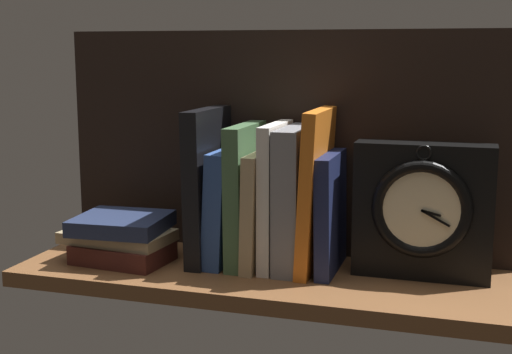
{
  "coord_description": "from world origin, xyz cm",
  "views": [
    {
      "loc": [
        31.34,
        -105.26,
        34.99
      ],
      "look_at": [
        -2.45,
        3.59,
        14.54
      ],
      "focal_mm": 49.94,
      "sensor_mm": 36.0,
      "label": 1
    }
  ],
  "objects_px": {
    "book_orange_pandolfini": "(316,190)",
    "book_green_romantic": "(245,194)",
    "book_white_catcher": "(275,195)",
    "book_gray_chess": "(295,198)",
    "book_navy_bierce": "(331,213)",
    "framed_clock": "(423,211)",
    "book_tan_shortstories": "(261,208)",
    "book_stack_side": "(121,237)",
    "book_black_skeptic": "(208,185)",
    "book_blue_modern": "(227,206)"
  },
  "relations": [
    {
      "from": "book_orange_pandolfini",
      "to": "book_green_romantic",
      "type": "bearing_deg",
      "value": 180.0
    },
    {
      "from": "book_white_catcher",
      "to": "book_gray_chess",
      "type": "xyz_separation_m",
      "value": [
        0.03,
        0.0,
        -0.0
      ]
    },
    {
      "from": "book_white_catcher",
      "to": "book_orange_pandolfini",
      "type": "bearing_deg",
      "value": 0.0
    },
    {
      "from": "book_navy_bierce",
      "to": "framed_clock",
      "type": "bearing_deg",
      "value": 1.18
    },
    {
      "from": "book_tan_shortstories",
      "to": "framed_clock",
      "type": "height_order",
      "value": "framed_clock"
    },
    {
      "from": "book_tan_shortstories",
      "to": "book_orange_pandolfini",
      "type": "height_order",
      "value": "book_orange_pandolfini"
    },
    {
      "from": "book_tan_shortstories",
      "to": "framed_clock",
      "type": "distance_m",
      "value": 0.26
    },
    {
      "from": "framed_clock",
      "to": "book_stack_side",
      "type": "bearing_deg",
      "value": -173.27
    },
    {
      "from": "book_tan_shortstories",
      "to": "book_green_romantic",
      "type": "bearing_deg",
      "value": 180.0
    },
    {
      "from": "book_tan_shortstories",
      "to": "book_black_skeptic",
      "type": "bearing_deg",
      "value": 180.0
    },
    {
      "from": "book_blue_modern",
      "to": "book_stack_side",
      "type": "relative_size",
      "value": 1.02
    },
    {
      "from": "book_blue_modern",
      "to": "book_stack_side",
      "type": "height_order",
      "value": "book_blue_modern"
    },
    {
      "from": "book_orange_pandolfini",
      "to": "book_navy_bierce",
      "type": "distance_m",
      "value": 0.04
    },
    {
      "from": "book_gray_chess",
      "to": "book_navy_bierce",
      "type": "xyz_separation_m",
      "value": [
        0.06,
        0.0,
        -0.02
      ]
    },
    {
      "from": "book_white_catcher",
      "to": "book_stack_side",
      "type": "bearing_deg",
      "value": -167.83
    },
    {
      "from": "book_blue_modern",
      "to": "book_gray_chess",
      "type": "distance_m",
      "value": 0.12
    },
    {
      "from": "book_black_skeptic",
      "to": "book_orange_pandolfini",
      "type": "relative_size",
      "value": 0.99
    },
    {
      "from": "book_tan_shortstories",
      "to": "book_stack_side",
      "type": "bearing_deg",
      "value": -166.6
    },
    {
      "from": "book_black_skeptic",
      "to": "book_white_catcher",
      "type": "bearing_deg",
      "value": 0.0
    },
    {
      "from": "book_navy_bierce",
      "to": "framed_clock",
      "type": "xyz_separation_m",
      "value": [
        0.14,
        0.0,
        0.01
      ]
    },
    {
      "from": "book_orange_pandolfini",
      "to": "book_white_catcher",
      "type": "bearing_deg",
      "value": 180.0
    },
    {
      "from": "book_green_romantic",
      "to": "book_white_catcher",
      "type": "distance_m",
      "value": 0.05
    },
    {
      "from": "book_white_catcher",
      "to": "book_green_romantic",
      "type": "bearing_deg",
      "value": 180.0
    },
    {
      "from": "book_green_romantic",
      "to": "book_blue_modern",
      "type": "bearing_deg",
      "value": 180.0
    },
    {
      "from": "book_gray_chess",
      "to": "book_orange_pandolfini",
      "type": "relative_size",
      "value": 0.89
    },
    {
      "from": "book_gray_chess",
      "to": "book_tan_shortstories",
      "type": "bearing_deg",
      "value": 180.0
    },
    {
      "from": "book_black_skeptic",
      "to": "book_stack_side",
      "type": "relative_size",
      "value": 1.37
    },
    {
      "from": "book_white_catcher",
      "to": "framed_clock",
      "type": "bearing_deg",
      "value": 0.72
    },
    {
      "from": "book_blue_modern",
      "to": "book_green_romantic",
      "type": "relative_size",
      "value": 0.82
    },
    {
      "from": "book_green_romantic",
      "to": "book_stack_side",
      "type": "distance_m",
      "value": 0.22
    },
    {
      "from": "book_orange_pandolfini",
      "to": "framed_clock",
      "type": "bearing_deg",
      "value": 1.0
    },
    {
      "from": "book_gray_chess",
      "to": "book_green_romantic",
      "type": "bearing_deg",
      "value": 180.0
    },
    {
      "from": "book_blue_modern",
      "to": "book_navy_bierce",
      "type": "relative_size",
      "value": 1.0
    },
    {
      "from": "book_black_skeptic",
      "to": "book_green_romantic",
      "type": "height_order",
      "value": "book_black_skeptic"
    },
    {
      "from": "book_gray_chess",
      "to": "book_navy_bierce",
      "type": "height_order",
      "value": "book_gray_chess"
    },
    {
      "from": "book_gray_chess",
      "to": "framed_clock",
      "type": "bearing_deg",
      "value": 0.84
    },
    {
      "from": "book_orange_pandolfini",
      "to": "book_gray_chess",
      "type": "bearing_deg",
      "value": 180.0
    },
    {
      "from": "book_green_romantic",
      "to": "book_tan_shortstories",
      "type": "distance_m",
      "value": 0.03
    },
    {
      "from": "book_blue_modern",
      "to": "book_orange_pandolfini",
      "type": "xyz_separation_m",
      "value": [
        0.15,
        0.0,
        0.03
      ]
    },
    {
      "from": "book_black_skeptic",
      "to": "book_tan_shortstories",
      "type": "xyz_separation_m",
      "value": [
        0.09,
        0.0,
        -0.03
      ]
    },
    {
      "from": "book_green_romantic",
      "to": "framed_clock",
      "type": "distance_m",
      "value": 0.28
    },
    {
      "from": "book_gray_chess",
      "to": "book_stack_side",
      "type": "xyz_separation_m",
      "value": [
        -0.29,
        -0.05,
        -0.07
      ]
    },
    {
      "from": "book_black_skeptic",
      "to": "book_stack_side",
      "type": "distance_m",
      "value": 0.17
    },
    {
      "from": "framed_clock",
      "to": "book_white_catcher",
      "type": "bearing_deg",
      "value": -179.28
    },
    {
      "from": "book_black_skeptic",
      "to": "book_green_romantic",
      "type": "bearing_deg",
      "value": 0.0
    },
    {
      "from": "book_blue_modern",
      "to": "book_navy_bierce",
      "type": "distance_m",
      "value": 0.18
    },
    {
      "from": "book_tan_shortstories",
      "to": "book_stack_side",
      "type": "height_order",
      "value": "book_tan_shortstories"
    },
    {
      "from": "book_green_romantic",
      "to": "book_navy_bierce",
      "type": "bearing_deg",
      "value": 0.0
    },
    {
      "from": "book_gray_chess",
      "to": "book_navy_bierce",
      "type": "relative_size",
      "value": 1.21
    },
    {
      "from": "book_blue_modern",
      "to": "book_gray_chess",
      "type": "xyz_separation_m",
      "value": [
        0.12,
        0.0,
        0.02
      ]
    }
  ]
}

